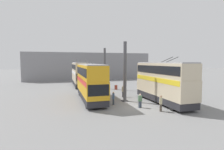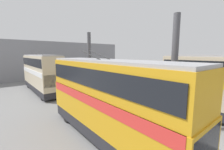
% 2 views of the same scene
% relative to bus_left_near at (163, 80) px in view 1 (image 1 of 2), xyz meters
% --- Properties ---
extents(ground_plane, '(240.00, 240.00, 0.00)m').
position_rel_bus_left_near_xyz_m(ground_plane, '(-1.16, 4.29, -2.94)').
color(ground_plane, slate).
extents(depot_back_wall, '(0.50, 36.00, 7.84)m').
position_rel_bus_left_near_xyz_m(depot_back_wall, '(30.09, 4.29, 0.98)').
color(depot_back_wall, gray).
rests_on(depot_back_wall, ground_plane).
extents(support_column_near, '(0.78, 0.78, 7.83)m').
position_rel_bus_left_near_xyz_m(support_column_near, '(2.22, 4.29, 0.85)').
color(support_column_near, '#4C4C51').
rests_on(support_column_near, ground_plane).
extents(support_column_far, '(0.78, 0.78, 7.83)m').
position_rel_bus_left_near_xyz_m(support_column_far, '(13.35, 4.29, 0.85)').
color(support_column_far, '#4C4C51').
rests_on(support_column_far, ground_plane).
extents(bus_left_near, '(10.21, 2.54, 5.77)m').
position_rel_bus_left_near_xyz_m(bus_left_near, '(0.00, 0.00, 0.00)').
color(bus_left_near, black).
rests_on(bus_left_near, ground_plane).
extents(bus_right_near, '(10.87, 2.54, 5.52)m').
position_rel_bus_left_near_xyz_m(bus_right_near, '(4.00, 8.58, -0.16)').
color(bus_right_near, black).
rests_on(bus_right_near, ground_plane).
extents(bus_right_mid, '(11.08, 2.54, 5.72)m').
position_rel_bus_left_near_xyz_m(bus_right_mid, '(18.97, 8.58, -0.04)').
color(bus_right_mid, black).
rests_on(bus_right_mid, ground_plane).
extents(person_by_left_row, '(0.48, 0.39, 1.69)m').
position_rel_bus_left_near_xyz_m(person_by_left_row, '(-3.42, 2.37, -2.04)').
color(person_by_left_row, '#473D33').
rests_on(person_by_left_row, ground_plane).
extents(person_aisle_midway, '(0.41, 0.48, 1.76)m').
position_rel_bus_left_near_xyz_m(person_aisle_midway, '(4.76, 3.58, -2.00)').
color(person_aisle_midway, '#2D2D33').
rests_on(person_aisle_midway, ground_plane).
extents(person_aisle_foreground, '(0.33, 0.46, 1.58)m').
position_rel_bus_left_near_xyz_m(person_aisle_foreground, '(-1.45, 3.81, -2.11)').
color(person_aisle_foreground, '#384251').
rests_on(person_aisle_foreground, ground_plane).
extents(person_by_right_row, '(0.48, 0.37, 1.58)m').
position_rel_bus_left_near_xyz_m(person_by_right_row, '(0.70, 6.32, -2.11)').
color(person_by_right_row, '#384251').
rests_on(person_by_right_row, ground_plane).
extents(oil_drum, '(0.57, 0.57, 0.81)m').
position_rel_bus_left_near_xyz_m(oil_drum, '(11.88, 2.47, -2.53)').
color(oil_drum, '#933828').
rests_on(oil_drum, ground_plane).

